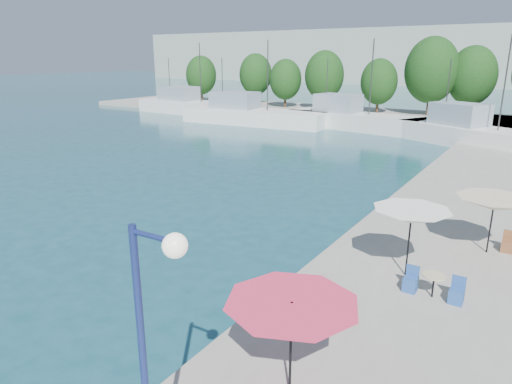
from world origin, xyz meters
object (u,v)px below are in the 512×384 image
Objects in this scene: umbrella_cream at (494,204)px; street_lamp at (155,323)px; trawler_04 at (476,135)px; trawler_03 at (352,119)px; trawler_01 at (190,106)px; umbrella_white at (411,216)px; umbrella_pink at (292,313)px; trawler_02 at (251,115)px.

umbrella_cream is 0.56× the size of street_lamp.
trawler_03 is at bearing -171.30° from trawler_04.
umbrella_white is (40.85, -36.05, 1.72)m from trawler_01.
trawler_01 is 1.14× the size of trawler_04.
trawler_04 is at bearing 98.85° from umbrella_cream.
umbrella_pink is at bearing 79.85° from street_lamp.
trawler_02 is 6.57× the size of umbrella_cream.
trawler_02 reaches higher than street_lamp.
trawler_01 reaches higher than umbrella_white.
umbrella_white is at bearing -53.57° from trawler_02.
trawler_03 is 48.01m from street_lamp.
umbrella_pink is at bearing -94.57° from umbrella_white.
trawler_02 is 40.92m from umbrella_cream.
trawler_03 is 38.29m from umbrella_white.
umbrella_white is (2.05, -30.51, 1.72)m from trawler_04.
trawler_01 reaches higher than street_lamp.
trawler_02 reaches higher than umbrella_white.
umbrella_pink is at bearing -59.89° from trawler_02.
umbrella_cream is (17.74, -31.22, 1.52)m from trawler_03.
umbrella_pink reaches higher than umbrella_cream.
umbrella_white is (27.50, -31.88, 1.72)m from trawler_02.
umbrella_cream is (4.17, -26.81, 1.52)m from trawler_04.
trawler_02 is 25.49m from trawler_04.
umbrella_cream is at bearing -47.92° from trawler_02.
trawler_02 is 6.19× the size of umbrella_pink.
trawler_03 reaches higher than umbrella_white.
trawler_02 is 7.01× the size of umbrella_white.
umbrella_white is at bearing -59.48° from trawler_04.
umbrella_pink is 11.37m from umbrella_cream.
trawler_01 is at bearing 132.87° from umbrella_pink.
trawler_04 reaches higher than umbrella_white.
street_lamp is at bearing -102.57° from umbrella_cream.
umbrella_white is at bearing 85.43° from umbrella_pink.
trawler_02 is at bearing 124.47° from umbrella_pink.
trawler_03 is (25.24, -1.13, 0.00)m from trawler_01.
trawler_04 is at bearing -8.99° from trawler_03.
umbrella_pink is 0.59× the size of street_lamp.
trawler_02 reaches higher than umbrella_pink.
trawler_03 is (11.89, 3.04, 0.00)m from trawler_02.
street_lamp reaches higher than umbrella_cream.
trawler_01 is 54.51m from umbrella_white.
umbrella_white is at bearing -119.88° from umbrella_cream.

